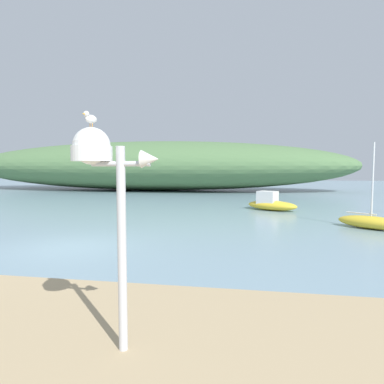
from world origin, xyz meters
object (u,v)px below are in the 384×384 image
at_px(sailboat_near_shore, 371,222).
at_px(motorboat_outer_mooring, 271,203).
at_px(seagull_on_radar, 90,118).
at_px(mast_structure, 100,166).

xyz_separation_m(sailboat_near_shore, motorboat_outer_mooring, (-3.90, 5.74, 0.12)).
relative_size(seagull_on_radar, motorboat_outer_mooring, 0.08).
relative_size(mast_structure, sailboat_near_shore, 0.80).
xyz_separation_m(mast_structure, seagull_on_radar, (-0.12, -0.01, 0.64)).
bearing_deg(sailboat_near_shore, seagull_on_radar, -122.72).
distance_m(mast_structure, seagull_on_radar, 0.65).
relative_size(mast_structure, seagull_on_radar, 11.17).
relative_size(mast_structure, motorboat_outer_mooring, 0.90).
distance_m(sailboat_near_shore, motorboat_outer_mooring, 6.94).
xyz_separation_m(seagull_on_radar, sailboat_near_shore, (7.32, 11.39, -3.02)).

